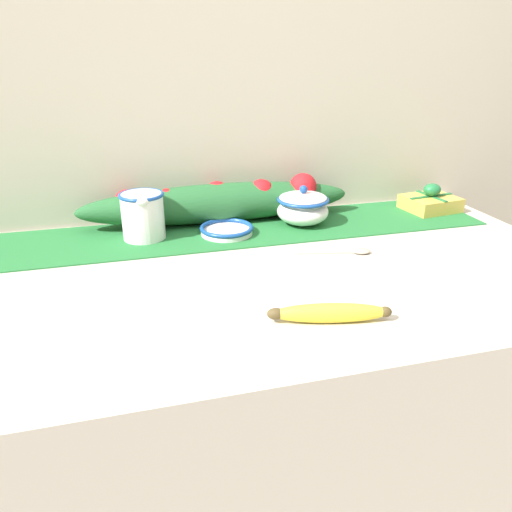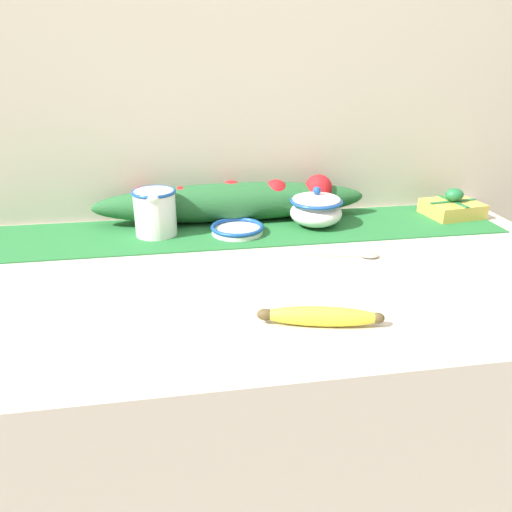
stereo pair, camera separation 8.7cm
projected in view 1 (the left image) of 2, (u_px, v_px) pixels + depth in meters
The scene contains 10 objects.
countertop at pixel (250, 448), 1.18m from camera, with size 1.41×0.74×0.92m, color beige.
back_wall at pixel (210, 107), 1.24m from camera, with size 2.21×0.04×2.40m, color #B7AD99.
table_runner at pixel (225, 231), 1.21m from camera, with size 1.30×0.24×0.00m, color #236B33.
cream_pitcher at pixel (143, 214), 1.14m from camera, with size 0.10×0.12×0.11m.
sugar_bowl at pixel (303, 207), 1.24m from camera, with size 0.13×0.13×0.10m.
small_dish at pixel (225, 230), 1.18m from camera, with size 0.13×0.13×0.02m.
banana at pixel (330, 313), 0.81m from camera, with size 0.20×0.08×0.03m.
spoon at pixel (357, 251), 1.08m from camera, with size 0.16×0.05×0.01m.
gift_box at pixel (430, 202), 1.36m from camera, with size 0.15×0.13×0.07m.
poinsettia_garland at pixel (221, 201), 1.26m from camera, with size 0.69×0.11×0.11m.
Camera 1 is at (-0.22, -0.88, 1.34)m, focal length 35.00 mm.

